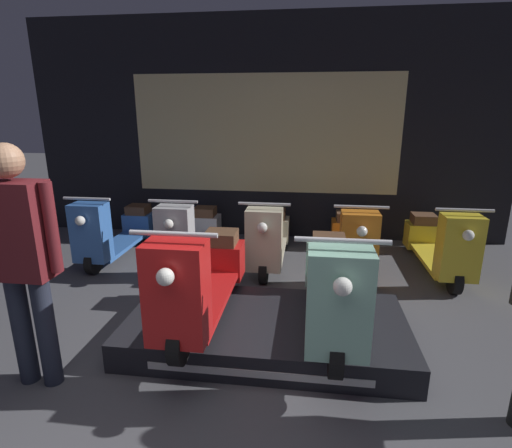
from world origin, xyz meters
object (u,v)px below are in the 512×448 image
Objects in this scene: scooter_display_left at (202,279)px; scooter_backrow_1 at (191,234)px; scooter_backrow_4 at (439,244)px; scooter_backrow_2 at (269,237)px; scooter_display_right at (332,286)px; scooter_backrow_0 at (116,231)px; person_left_browsing at (21,251)px; scooter_backrow_3 at (352,240)px.

scooter_display_left is 2.02m from scooter_backrow_1.
scooter_backrow_1 is at bearing 180.00° from scooter_backrow_4.
scooter_backrow_4 is at bearing 38.09° from scooter_display_left.
scooter_backrow_2 is at bearing 79.17° from scooter_display_left.
scooter_display_right is at bearing -48.01° from scooter_backrow_1.
scooter_backrow_0 is at bearing 131.78° from scooter_display_left.
person_left_browsing reaches higher than scooter_backrow_1.
person_left_browsing is (-3.45, -2.52, 0.65)m from scooter_backrow_4.
scooter_display_right is 2.02m from scooter_backrow_2.
scooter_backrow_3 is 1.02m from scooter_backrow_4.
scooter_display_left is at bearing -126.26° from scooter_backrow_3.
scooter_display_right is at bearing -34.73° from scooter_backrow_0.
person_left_browsing is at bearing -143.86° from scooter_backrow_4.
scooter_backrow_1 is 2.63m from person_left_browsing.
scooter_display_right is 3.32m from scooter_backrow_0.
scooter_display_right reaches higher than scooter_backrow_0.
scooter_backrow_0 is at bearing 104.40° from person_left_browsing.
scooter_display_left is 1.00× the size of scooter_display_right.
scooter_backrow_1 is 1.02m from scooter_backrow_2.
scooter_backrow_4 is at bearing 36.14° from person_left_browsing.
scooter_backrow_2 is (0.36, 1.89, -0.23)m from scooter_display_left.
scooter_display_right reaches higher than scooter_backrow_3.
person_left_browsing is (-2.08, -0.63, 0.42)m from scooter_display_right.
scooter_display_right is at bearing 16.90° from person_left_browsing.
scooter_backrow_1 is at bearing 81.48° from person_left_browsing.
scooter_backrow_3 and scooter_backrow_4 have the same top height.
scooter_display_left is 1.94m from scooter_backrow_2.
person_left_browsing is at bearing -163.10° from scooter_display_right.
scooter_backrow_1 is at bearing 180.00° from scooter_backrow_2.
scooter_backrow_1 is at bearing 0.00° from scooter_backrow_0.
scooter_backrow_1 and scooter_backrow_2 have the same top height.
scooter_backrow_2 is at bearing 180.00° from scooter_backrow_4.
scooter_display_left is 1.03× the size of person_left_browsing.
scooter_backrow_2 and scooter_backrow_4 have the same top height.
scooter_backrow_0 is 2.68m from person_left_browsing.
scooter_backrow_0 is at bearing 180.00° from scooter_backrow_4.
scooter_display_left is 1.00× the size of scooter_backrow_3.
scooter_display_left is 1.29m from person_left_browsing.
scooter_backrow_4 is at bearing 0.00° from scooter_backrow_2.
scooter_display_left is 1.00× the size of scooter_backrow_4.
person_left_browsing is (-2.43, -2.52, 0.65)m from scooter_backrow_3.
scooter_backrow_0 is at bearing 180.00° from scooter_backrow_3.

